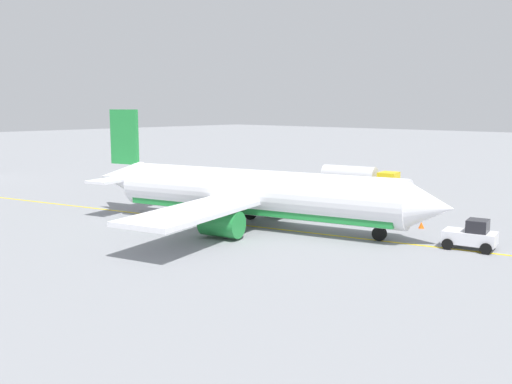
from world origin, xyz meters
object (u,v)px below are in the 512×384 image
refueling_worker (348,192)px  pushback_tug (471,235)px  airplane (251,194)px  safety_cone_nose (421,225)px  fuel_tanker (357,178)px

refueling_worker → pushback_tug: bearing=-33.8°
pushback_tug → refueling_worker: 22.87m
airplane → pushback_tug: (17.12, 4.90, -1.76)m
pushback_tug → safety_cone_nose: 7.37m
fuel_tanker → refueling_worker: fuel_tanker is taller
airplane → refueling_worker: 17.82m
airplane → pushback_tug: airplane is taller
pushback_tug → safety_cone_nose: bearing=144.8°
fuel_tanker → pushback_tug: bearing=-40.3°
airplane → fuel_tanker: airplane is taller
airplane → fuel_tanker: bearing=100.4°
fuel_tanker → airplane: bearing=-79.6°
safety_cone_nose → airplane: bearing=-140.6°
fuel_tanker → safety_cone_nose: size_ratio=18.53×
refueling_worker → safety_cone_nose: refueling_worker is taller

